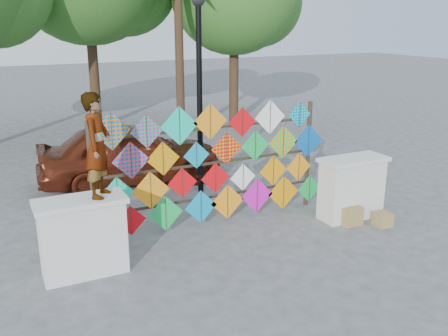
{
  "coord_description": "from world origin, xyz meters",
  "views": [
    {
      "loc": [
        -3.9,
        -7.69,
        3.96
      ],
      "look_at": [
        0.19,
        0.6,
        1.18
      ],
      "focal_mm": 40.0,
      "sensor_mm": 36.0,
      "label": 1
    }
  ],
  "objects_px": {
    "kite_rack": "(217,165)",
    "sedan": "(130,153)",
    "lamppost": "(199,81)",
    "vendor_woman": "(97,145)"
  },
  "relations": [
    {
      "from": "kite_rack",
      "to": "sedan",
      "type": "xyz_separation_m",
      "value": [
        -0.79,
        3.32,
        -0.46
      ]
    },
    {
      "from": "kite_rack",
      "to": "sedan",
      "type": "distance_m",
      "value": 3.44
    },
    {
      "from": "sedan",
      "to": "lamppost",
      "type": "distance_m",
      "value": 2.99
    },
    {
      "from": "lamppost",
      "to": "vendor_woman",
      "type": "bearing_deg",
      "value": -140.49
    },
    {
      "from": "kite_rack",
      "to": "lamppost",
      "type": "height_order",
      "value": "lamppost"
    },
    {
      "from": "sedan",
      "to": "lamppost",
      "type": "xyz_separation_m",
      "value": [
        1.01,
        -2.05,
        1.93
      ]
    },
    {
      "from": "kite_rack",
      "to": "sedan",
      "type": "bearing_deg",
      "value": 103.46
    },
    {
      "from": "lamppost",
      "to": "kite_rack",
      "type": "bearing_deg",
      "value": -99.49
    },
    {
      "from": "kite_rack",
      "to": "vendor_woman",
      "type": "bearing_deg",
      "value": -159.27
    },
    {
      "from": "vendor_woman",
      "to": "lamppost",
      "type": "relative_size",
      "value": 0.37
    }
  ]
}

